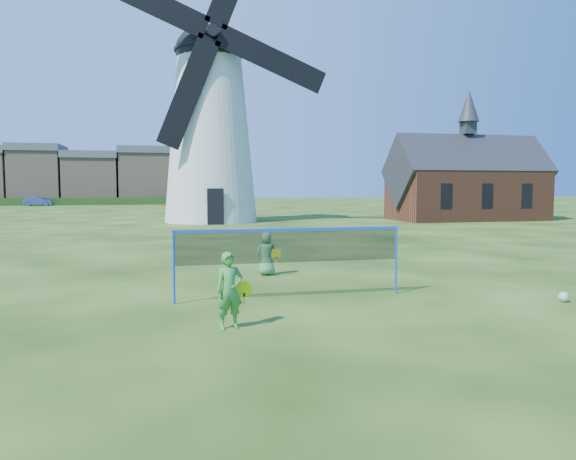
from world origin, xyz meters
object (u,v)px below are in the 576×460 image
(play_ball, at_px, (564,297))
(windmill, at_px, (210,125))
(player_boy, at_px, (267,254))
(car_right, at_px, (38,201))
(chapel, at_px, (467,184))
(badminton_net, at_px, (290,247))
(player_girl, at_px, (230,290))

(play_ball, bearing_deg, windmill, 99.79)
(player_boy, height_order, car_right, player_boy)
(play_ball, bearing_deg, chapel, 62.40)
(windmill, height_order, badminton_net, windmill)
(windmill, relative_size, car_right, 5.65)
(windmill, relative_size, player_girl, 15.04)
(chapel, height_order, player_boy, chapel)
(badminton_net, height_order, play_ball, badminton_net)
(badminton_net, bearing_deg, car_right, 105.95)
(badminton_net, relative_size, player_boy, 4.19)
(chapel, relative_size, player_boy, 9.39)
(player_boy, bearing_deg, play_ball, 144.02)
(player_girl, relative_size, car_right, 0.38)
(chapel, xyz_separation_m, play_ball, (-13.78, -26.36, -2.58))
(player_girl, height_order, play_ball, player_girl)
(windmill, height_order, car_right, windmill)
(windmill, distance_m, player_boy, 24.42)
(windmill, distance_m, play_ball, 29.71)
(player_boy, distance_m, play_ball, 7.38)
(chapel, relative_size, car_right, 3.18)
(chapel, bearing_deg, player_girl, -127.97)
(windmill, bearing_deg, player_boy, -91.38)
(windmill, height_order, chapel, windmill)
(chapel, bearing_deg, player_boy, -131.93)
(badminton_net, bearing_deg, player_girl, -125.92)
(player_girl, distance_m, player_boy, 5.68)
(chapel, relative_size, player_girl, 8.48)
(player_boy, bearing_deg, player_girl, 78.35)
(badminton_net, xyz_separation_m, play_ball, (5.59, -1.70, -1.03))
(badminton_net, distance_m, player_boy, 3.25)
(chapel, relative_size, badminton_net, 2.24)
(badminton_net, xyz_separation_m, car_right, (-18.32, 64.09, -0.55))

